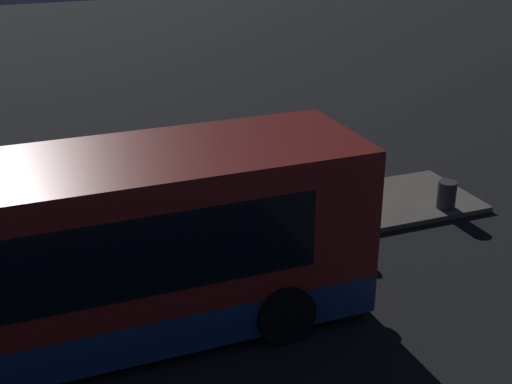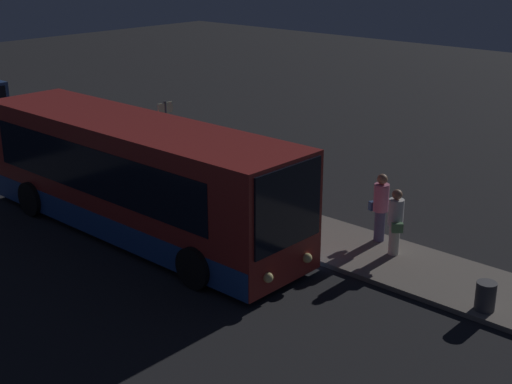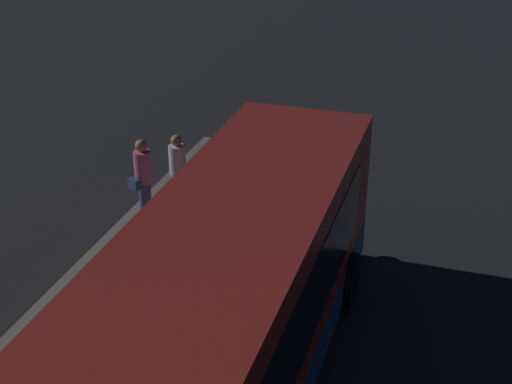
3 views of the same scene
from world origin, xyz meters
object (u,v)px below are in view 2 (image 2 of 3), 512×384
(passenger_waiting, at_px, (250,193))
(passenger_with_bags, at_px, (396,220))
(suitcase, at_px, (235,213))
(bus_lead, at_px, (134,178))
(passenger_boarding, at_px, (380,205))
(sign_post, at_px, (166,133))
(trash_bin, at_px, (486,296))

(passenger_waiting, height_order, passenger_with_bags, passenger_waiting)
(passenger_waiting, height_order, suitcase, passenger_waiting)
(suitcase, bearing_deg, passenger_waiting, 10.19)
(bus_lead, relative_size, passenger_boarding, 5.87)
(bus_lead, bearing_deg, sign_post, 127.34)
(passenger_with_bags, bearing_deg, passenger_boarding, -74.84)
(trash_bin, bearing_deg, passenger_waiting, 179.16)
(passenger_boarding, xyz_separation_m, passenger_waiting, (-3.21, -1.59, -0.02))
(passenger_waiting, relative_size, passenger_with_bags, 1.05)
(passenger_boarding, distance_m, suitcase, 4.15)
(suitcase, height_order, trash_bin, suitcase)
(passenger_with_bags, height_order, suitcase, passenger_with_bags)
(bus_lead, bearing_deg, trash_bin, 12.44)
(passenger_with_bags, xyz_separation_m, suitcase, (-4.50, -1.17, -0.65))
(passenger_waiting, distance_m, passenger_with_bags, 4.14)
(passenger_with_bags, relative_size, trash_bin, 2.69)
(passenger_boarding, distance_m, passenger_waiting, 3.58)
(passenger_boarding, bearing_deg, passenger_with_bags, -101.21)
(sign_post, bearing_deg, passenger_boarding, 2.12)
(passenger_waiting, bearing_deg, passenger_with_bags, -44.27)
(trash_bin, bearing_deg, passenger_boarding, 155.99)
(bus_lead, bearing_deg, passenger_boarding, 34.21)
(suitcase, bearing_deg, trash_bin, -0.09)
(bus_lead, height_order, passenger_boarding, bus_lead)
(bus_lead, xyz_separation_m, suitcase, (1.80, 2.07, -1.16))
(bus_lead, distance_m, passenger_with_bags, 7.10)
(passenger_boarding, relative_size, sign_post, 0.70)
(bus_lead, xyz_separation_m, passenger_boarding, (5.52, 3.75, -0.44))
(passenger_boarding, bearing_deg, trash_bin, -91.91)
(passenger_boarding, bearing_deg, sign_post, 114.22)
(suitcase, xyz_separation_m, sign_post, (-4.43, 1.38, 1.31))
(passenger_with_bags, relative_size, suitcase, 2.15)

